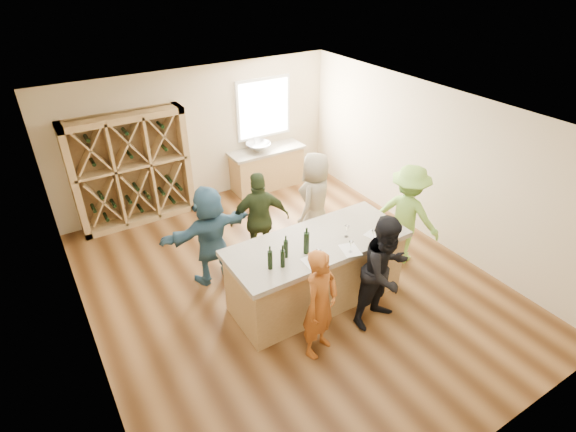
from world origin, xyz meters
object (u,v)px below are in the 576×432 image
wine_rack (132,170)px  person_near_right (385,272)px  person_near_left (320,304)px  tasting_counter_base (316,273)px  wine_bottle_e (306,243)px  person_server (407,215)px  wine_bottle_a (270,260)px  person_far_mid (260,219)px  sink (258,147)px  person_far_left (210,235)px  person_far_right (315,200)px  wine_bottle_c (286,249)px  wine_bottle_b (283,259)px

wine_rack → person_near_right: (2.20, -4.67, -0.23)m
person_near_left → person_near_right: 1.11m
tasting_counter_base → wine_bottle_e: (-0.30, -0.15, 0.75)m
tasting_counter_base → person_server: bearing=2.3°
wine_bottle_a → person_far_mid: (0.66, 1.50, -0.37)m
sink → person_far_left: size_ratio=0.32×
person_far_mid → sink: bearing=-100.5°
person_server → person_far_mid: bearing=35.9°
wine_bottle_e → person_far_right: (1.18, 1.47, -0.36)m
wine_bottle_c → person_near_left: (0.03, -0.80, -0.40)m
wine_rack → sink: wine_rack is taller
tasting_counter_base → person_near_left: size_ratio=1.60×
wine_bottle_c → wine_bottle_a: bearing=-160.5°
wine_bottle_a → wine_bottle_c: size_ratio=1.04×
wine_bottle_b → person_near_right: bearing=-25.8°
sink → wine_bottle_c: 4.16m
wine_rack → wine_bottle_e: 4.18m
sink → tasting_counter_base: 3.91m
wine_bottle_a → person_far_mid: 1.67m
person_far_right → person_far_left: 2.02m
tasting_counter_base → person_far_mid: (-0.25, 1.30, 0.35)m
wine_bottle_b → person_near_left: person_near_left is taller
person_near_left → person_far_mid: 2.20m
person_near_left → person_far_left: size_ratio=0.96×
tasting_counter_base → person_near_left: person_near_left is taller
person_far_left → person_server: bearing=153.1°
tasting_counter_base → person_server: size_ratio=1.46×
wine_bottle_c → wine_rack: bearing=105.3°
wine_bottle_b → person_server: bearing=7.0°
sink → wine_bottle_c: wine_bottle_c is taller
person_near_left → tasting_counter_base: bearing=35.6°
person_near_right → person_far_left: person_near_right is taller
wine_bottle_a → person_server: 2.83m
wine_rack → person_far_mid: bearing=-60.6°
tasting_counter_base → wine_bottle_b: bearing=-161.6°
wine_rack → sink: bearing=-1.5°
wine_rack → person_far_right: 3.55m
sink → wine_bottle_b: wine_bottle_b is taller
wine_bottle_b → person_far_left: (-0.39, 1.57, -0.37)m
person_far_left → person_far_mid: bearing=174.3°
wine_bottle_b → person_far_mid: size_ratio=0.16×
person_far_mid → person_far_left: (-0.89, 0.02, -0.01)m
wine_bottle_a → person_far_left: bearing=98.7°
wine_bottle_a → person_near_left: 0.87m
wine_bottle_c → wine_bottle_e: size_ratio=0.80×
wine_bottle_b → person_far_right: bearing=44.0°
sink → tasting_counter_base: (-1.05, -3.73, -0.51)m
wine_bottle_a → person_far_left: size_ratio=0.16×
person_near_right → person_far_left: size_ratio=1.04×
tasting_counter_base → wine_bottle_b: size_ratio=9.84×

